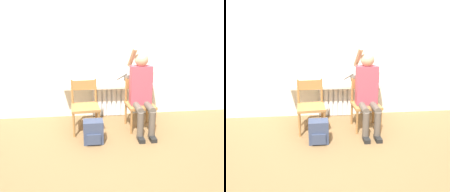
{
  "view_description": "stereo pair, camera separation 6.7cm",
  "coord_description": "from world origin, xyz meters",
  "views": [
    {
      "loc": [
        -0.42,
        -2.85,
        1.57
      ],
      "look_at": [
        0.0,
        0.66,
        0.54
      ],
      "focal_mm": 35.0,
      "sensor_mm": 36.0,
      "label": 1
    },
    {
      "loc": [
        -0.35,
        -2.86,
        1.57
      ],
      "look_at": [
        0.0,
        0.66,
        0.54
      ],
      "focal_mm": 35.0,
      "sensor_mm": 36.0,
      "label": 2
    }
  ],
  "objects": [
    {
      "name": "windowsill",
      "position": [
        0.0,
        1.07,
        0.61
      ],
      "size": [
        1.73,
        0.26,
        0.05
      ],
      "color": "beige",
      "rests_on": "radiator"
    },
    {
      "name": "chair_right",
      "position": [
        0.45,
        0.55,
        0.43
      ],
      "size": [
        0.47,
        0.47,
        0.83
      ],
      "rotation": [
        0.0,
        0.0,
        0.06
      ],
      "color": "#9E6B38",
      "rests_on": "ground_plane"
    },
    {
      "name": "cat",
      "position": [
        0.45,
        1.05,
        0.76
      ],
      "size": [
        0.52,
        0.11,
        0.22
      ],
      "color": "#4C4238",
      "rests_on": "windowsill"
    },
    {
      "name": "backpack",
      "position": [
        -0.34,
        0.08,
        0.17
      ],
      "size": [
        0.29,
        0.24,
        0.34
      ],
      "color": "#333D56",
      "rests_on": "ground_plane"
    },
    {
      "name": "chair_left",
      "position": [
        -0.46,
        0.55,
        0.43
      ],
      "size": [
        0.47,
        0.47,
        0.83
      ],
      "rotation": [
        0.0,
        0.0,
        0.07
      ],
      "color": "#9E6B38",
      "rests_on": "ground_plane"
    },
    {
      "name": "radiator",
      "position": [
        0.0,
        1.15,
        0.29
      ],
      "size": [
        0.64,
        0.08,
        0.58
      ],
      "color": "white",
      "rests_on": "ground_plane"
    },
    {
      "name": "ground_plane",
      "position": [
        0.0,
        0.0,
        0.0
      ],
      "size": [
        12.0,
        12.0,
        0.0
      ],
      "primitive_type": "plane",
      "color": "brown"
    },
    {
      "name": "wall_with_window",
      "position": [
        0.0,
        1.23,
        1.35
      ],
      "size": [
        7.0,
        0.06,
        2.7
      ],
      "color": "white",
      "rests_on": "ground_plane"
    },
    {
      "name": "window_glass",
      "position": [
        0.0,
        1.2,
        1.19
      ],
      "size": [
        1.66,
        0.01,
        1.11
      ],
      "color": "white",
      "rests_on": "windowsill"
    },
    {
      "name": "person",
      "position": [
        0.45,
        0.45,
        0.7
      ],
      "size": [
        0.36,
        0.97,
        1.38
      ],
      "color": "brown",
      "rests_on": "ground_plane"
    }
  ]
}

